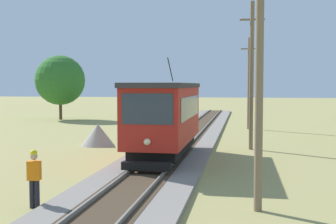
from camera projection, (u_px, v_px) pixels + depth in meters
red_tram at (165, 116)px, 21.43m from camera, size 2.60×8.54×4.79m
utility_pole_near_tram at (259, 86)px, 12.86m from camera, size 1.40×0.47×7.22m
utility_pole_mid at (252, 75)px, 24.97m from camera, size 1.40×0.53×8.45m
utility_pole_far at (249, 83)px, 36.69m from camera, size 1.40×0.48×7.67m
gravel_pile at (98, 135)px, 26.91m from camera, size 2.06×2.06×1.35m
track_worker at (34, 176)px, 13.20m from camera, size 0.40×0.28×1.78m
tree_left_near at (60, 80)px, 47.05m from camera, size 5.33×5.33×6.90m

